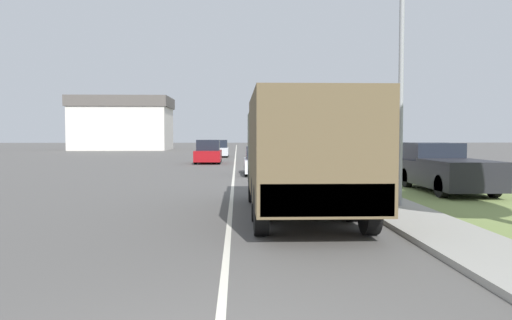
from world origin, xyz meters
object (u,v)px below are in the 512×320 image
Objects in this scene: car_nearest_ahead at (261,162)px; car_second_ahead at (208,153)px; car_third_ahead at (219,149)px; lamp_post at (394,55)px; military_truck at (301,150)px; pickup_truck at (444,168)px.

car_second_ahead reaches higher than car_nearest_ahead.
car_second_ahead reaches higher than car_third_ahead.
car_third_ahead is 34.56m from lamp_post.
car_nearest_ahead is at bearing 91.54° from military_truck.
pickup_truck is (6.01, 5.40, -0.85)m from military_truck.
car_second_ahead is 24.26m from lamp_post.
car_third_ahead is (0.38, 10.72, -0.05)m from car_second_ahead.
lamp_post is at bearing -74.28° from car_second_ahead.
car_nearest_ahead is at bearing 103.76° from lamp_post.
car_third_ahead is (-3.04, 21.25, 0.05)m from car_nearest_ahead.
lamp_post reaches higher than car_nearest_ahead.
military_truck is 13.68m from car_nearest_ahead.
pickup_truck is (6.38, -8.23, 0.19)m from car_nearest_ahead.
pickup_truck reaches higher than car_second_ahead.
car_nearest_ahead is 0.58× the size of lamp_post.
car_nearest_ahead is at bearing -71.98° from car_second_ahead.
lamp_post reaches higher than military_truck.
car_second_ahead is (-3.43, 10.53, 0.10)m from car_nearest_ahead.
car_second_ahead is at bearing 98.92° from military_truck.
military_truck is at bearing -81.08° from car_second_ahead.
lamp_post is (6.12, -33.82, 3.60)m from car_third_ahead.
car_nearest_ahead is (-0.37, 13.64, -1.04)m from military_truck.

